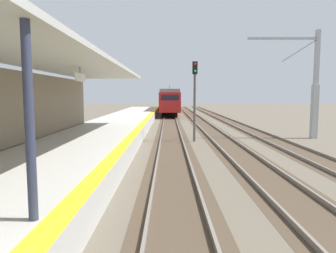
{
  "coord_description": "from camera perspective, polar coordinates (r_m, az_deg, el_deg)",
  "views": [
    {
      "loc": [
        1.66,
        -0.84,
        3.04
      ],
      "look_at": [
        1.65,
        8.43,
        2.1
      ],
      "focal_mm": 33.1,
      "sensor_mm": 36.0,
      "label": 1
    }
  ],
  "objects": [
    {
      "name": "station_platform",
      "position": [
        17.54,
        -13.68,
        -2.86
      ],
      "size": [
        5.0,
        80.0,
        0.91
      ],
      "color": "#B7B5AD",
      "rests_on": "ground"
    },
    {
      "name": "station_building_with_canopy",
      "position": [
        13.16,
        -26.91,
        3.5
      ],
      "size": [
        4.85,
        24.0,
        4.43
      ],
      "color": "#4C4C4C",
      "rests_on": "ground"
    },
    {
      "name": "track_pair_nearest_platform",
      "position": [
        21.05,
        0.72,
        -2.37
      ],
      "size": [
        2.34,
        120.0,
        0.16
      ],
      "color": "#4C3D2D",
      "rests_on": "ground"
    },
    {
      "name": "track_pair_middle",
      "position": [
        21.36,
        9.88,
        -2.34
      ],
      "size": [
        2.34,
        120.0,
        0.16
      ],
      "color": "#4C3D2D",
      "rests_on": "ground"
    },
    {
      "name": "track_pair_far_side",
      "position": [
        22.2,
        18.57,
        -2.25
      ],
      "size": [
        2.34,
        120.0,
        0.16
      ],
      "color": "#4C3D2D",
      "rests_on": "ground"
    },
    {
      "name": "approaching_train",
      "position": [
        49.01,
        0.36,
        4.79
      ],
      "size": [
        2.93,
        19.6,
        4.76
      ],
      "color": "maroon",
      "rests_on": "ground"
    },
    {
      "name": "rail_signal_post",
      "position": [
        20.33,
        5.02,
        6.21
      ],
      "size": [
        0.32,
        0.34,
        5.2
      ],
      "color": "#4C4C4C",
      "rests_on": "ground"
    },
    {
      "name": "catenary_pylon_far_side",
      "position": [
        23.82,
        24.95,
        6.61
      ],
      "size": [
        5.0,
        0.4,
        7.5
      ],
      "color": "#9EA3A8",
      "rests_on": "ground"
    }
  ]
}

